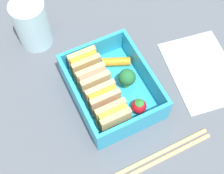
# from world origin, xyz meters

# --- Properties ---
(ground_plane) EXTENTS (1.20, 1.20, 0.02)m
(ground_plane) POSITION_xyz_m (0.00, 0.00, -0.01)
(ground_plane) COLOR #515660
(bento_tray) EXTENTS (0.16, 0.13, 0.01)m
(bento_tray) POSITION_xyz_m (0.00, 0.00, 0.01)
(bento_tray) COLOR #29A1CF
(bento_tray) RESTS_ON ground_plane
(bento_rim) EXTENTS (0.16, 0.13, 0.04)m
(bento_rim) POSITION_xyz_m (0.00, 0.00, 0.03)
(bento_rim) COLOR #29A1CF
(bento_rim) RESTS_ON bento_tray
(sandwich_left) EXTENTS (0.03, 0.05, 0.05)m
(sandwich_left) POSITION_xyz_m (-0.05, 0.03, 0.04)
(sandwich_left) COLOR tan
(sandwich_left) RESTS_ON bento_tray
(sandwich_center_left) EXTENTS (0.03, 0.05, 0.05)m
(sandwich_center_left) POSITION_xyz_m (-0.02, 0.03, 0.04)
(sandwich_center_left) COLOR tan
(sandwich_center_left) RESTS_ON bento_tray
(sandwich_center) EXTENTS (0.03, 0.05, 0.05)m
(sandwich_center) POSITION_xyz_m (0.02, 0.03, 0.04)
(sandwich_center) COLOR tan
(sandwich_center) RESTS_ON bento_tray
(sandwich_center_right) EXTENTS (0.03, 0.05, 0.05)m
(sandwich_center_right) POSITION_xyz_m (0.05, 0.03, 0.04)
(sandwich_center_right) COLOR tan
(sandwich_center_right) RESTS_ON bento_tray
(strawberry_far_left) EXTENTS (0.03, 0.03, 0.03)m
(strawberry_far_left) POSITION_xyz_m (-0.05, -0.02, 0.03)
(strawberry_far_left) COLOR red
(strawberry_far_left) RESTS_ON bento_tray
(broccoli_floret) EXTENTS (0.03, 0.03, 0.04)m
(broccoli_floret) POSITION_xyz_m (-0.00, -0.03, 0.04)
(broccoli_floret) COLOR #7FD267
(broccoli_floret) RESTS_ON bento_tray
(carrot_stick_far_left) EXTENTS (0.03, 0.05, 0.02)m
(carrot_stick_far_left) POSITION_xyz_m (0.05, -0.03, 0.02)
(carrot_stick_far_left) COLOR orange
(carrot_stick_far_left) RESTS_ON bento_tray
(chopstick_pair) EXTENTS (0.02, 0.19, 0.01)m
(chopstick_pair) POSITION_xyz_m (-0.13, -0.02, 0.00)
(chopstick_pair) COLOR tan
(chopstick_pair) RESTS_ON ground_plane
(drinking_glass) EXTENTS (0.06, 0.06, 0.10)m
(drinking_glass) POSITION_xyz_m (0.17, 0.08, 0.05)
(drinking_glass) COLOR silver
(drinking_glass) RESTS_ON ground_plane
(folded_napkin) EXTENTS (0.17, 0.14, 0.00)m
(folded_napkin) POSITION_xyz_m (-0.03, -0.17, 0.00)
(folded_napkin) COLOR silver
(folded_napkin) RESTS_ON ground_plane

